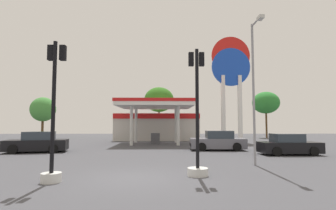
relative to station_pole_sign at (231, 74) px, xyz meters
name	(u,v)px	position (x,y,z in m)	size (l,w,h in m)	color
ground_plane	(134,178)	(-9.04, -20.09, -7.93)	(90.00, 90.00, 0.00)	#47474C
gas_station	(157,124)	(-8.78, 2.79, -5.87)	(10.44, 13.39, 4.44)	beige
station_pole_sign	(231,74)	(0.00, 0.00, 0.00)	(4.52, 0.56, 12.39)	white
car_0	(37,143)	(-17.19, -10.82, -7.25)	(4.49, 2.57, 1.51)	black
car_1	(218,141)	(-3.64, -9.50, -7.24)	(4.34, 2.08, 1.53)	black
car_2	(289,145)	(0.53, -12.62, -7.29)	(3.98, 1.87, 1.41)	black
traffic_signal_0	(53,130)	(-11.91, -20.72, -6.09)	(0.70, 0.71, 5.10)	silver
traffic_signal_1	(197,135)	(-6.56, -19.64, -6.29)	(0.83, 0.83, 5.15)	silver
tree_0	(43,109)	(-25.23, 7.39, -3.80)	(3.49, 3.49, 5.88)	brown
tree_1	(159,100)	(-8.60, 7.32, -2.38)	(4.25, 4.25, 7.35)	brown
tree_2	(266,103)	(7.49, 8.72, -2.68)	(4.00, 4.00, 6.90)	brown
corner_streetlamp	(255,79)	(-3.33, -17.26, -3.59)	(0.24, 1.48, 7.26)	gray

